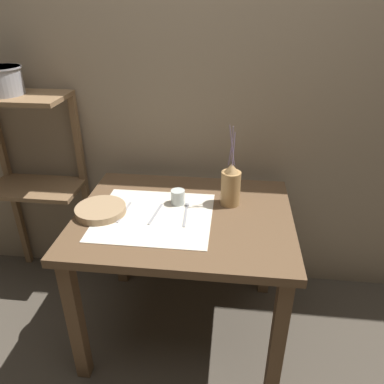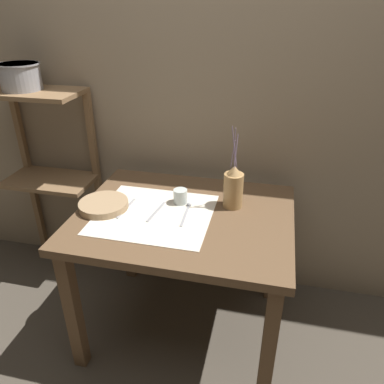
{
  "view_description": "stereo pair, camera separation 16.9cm",
  "coord_description": "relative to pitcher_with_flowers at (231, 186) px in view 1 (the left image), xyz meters",
  "views": [
    {
      "loc": [
        0.21,
        -1.49,
        1.64
      ],
      "look_at": [
        0.04,
        0.0,
        0.85
      ],
      "focal_mm": 35.0,
      "sensor_mm": 36.0,
      "label": 1
    },
    {
      "loc": [
        0.38,
        -1.46,
        1.64
      ],
      "look_at": [
        0.04,
        0.0,
        0.85
      ],
      "focal_mm": 35.0,
      "sensor_mm": 36.0,
      "label": 2
    }
  ],
  "objects": [
    {
      "name": "wooden_bowl",
      "position": [
        -0.6,
        -0.16,
        -0.08
      ],
      "size": [
        0.24,
        0.24,
        0.04
      ],
      "color": "#9E7F5B",
      "rests_on": "wooden_table"
    },
    {
      "name": "wooden_shelf_unit",
      "position": [
        -1.12,
        0.23,
        -0.01
      ],
      "size": [
        0.52,
        0.3,
        1.19
      ],
      "color": "brown",
      "rests_on": "ground_plane"
    },
    {
      "name": "metal_pot_large",
      "position": [
        -1.18,
        0.19,
        0.43
      ],
      "size": [
        0.22,
        0.22,
        0.14
      ],
      "color": "#939399",
      "rests_on": "wooden_shelf_unit"
    },
    {
      "name": "linen_cloth",
      "position": [
        -0.35,
        -0.16,
        -0.1
      ],
      "size": [
        0.53,
        0.48,
        0.0
      ],
      "color": "beige",
      "rests_on": "wooden_table"
    },
    {
      "name": "pitcher_with_flowers",
      "position": [
        0.0,
        0.0,
        0.0
      ],
      "size": [
        0.09,
        0.09,
        0.41
      ],
      "color": "#A87F4C",
      "rests_on": "wooden_table"
    },
    {
      "name": "stone_wall_back",
      "position": [
        -0.21,
        0.39,
        0.37
      ],
      "size": [
        7.0,
        0.06,
        2.4
      ],
      "color": "gray",
      "rests_on": "ground_plane"
    },
    {
      "name": "fork_inner",
      "position": [
        -0.34,
        -0.14,
        -0.09
      ],
      "size": [
        0.04,
        0.19,
        0.0
      ],
      "color": "#939399",
      "rests_on": "wooden_table"
    },
    {
      "name": "wooden_table",
      "position": [
        -0.21,
        -0.12,
        -0.2
      ],
      "size": [
        1.01,
        0.81,
        0.73
      ],
      "color": "brown",
      "rests_on": "ground_plane"
    },
    {
      "name": "spoon_inner",
      "position": [
        -0.2,
        -0.09,
        -0.09
      ],
      "size": [
        0.03,
        0.2,
        0.02
      ],
      "color": "#939399",
      "rests_on": "wooden_table"
    },
    {
      "name": "ground_plane",
      "position": [
        -0.21,
        -0.12,
        -0.83
      ],
      "size": [
        12.0,
        12.0,
        0.0
      ],
      "primitive_type": "plane",
      "color": "#473F35"
    },
    {
      "name": "knife_center",
      "position": [
        -0.49,
        -0.14,
        -0.09
      ],
      "size": [
        0.02,
        0.19,
        0.0
      ],
      "color": "#939399",
      "rests_on": "wooden_table"
    },
    {
      "name": "glass_tumbler_near",
      "position": [
        -0.25,
        -0.03,
        -0.06
      ],
      "size": [
        0.07,
        0.07,
        0.07
      ],
      "color": "#B7C1BC",
      "rests_on": "wooden_table"
    }
  ]
}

